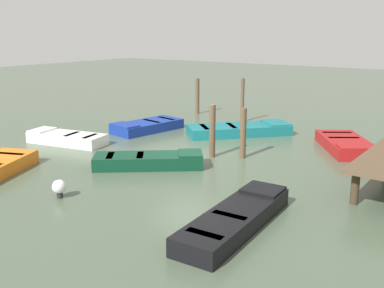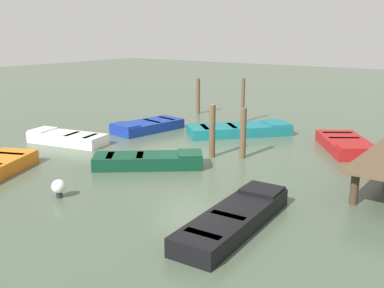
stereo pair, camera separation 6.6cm
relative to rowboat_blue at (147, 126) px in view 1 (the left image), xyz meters
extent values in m
plane|color=#475642|center=(1.85, 3.63, -0.22)|extent=(80.00, 80.00, 0.00)
cylinder|color=#3C2E20|center=(3.29, 9.50, 0.21)|extent=(0.20, 0.20, 0.85)
cube|color=navy|center=(-0.03, 0.00, -0.02)|extent=(3.21, 1.85, 0.40)
cube|color=silver|center=(-0.03, 0.00, 0.12)|extent=(2.71, 1.48, 0.04)
cube|color=navy|center=(1.13, -0.20, 0.21)|extent=(0.87, 1.30, 0.06)
cube|color=#A4A49F|center=(-0.25, 0.04, 0.16)|extent=(0.38, 1.06, 0.04)
cube|color=#A4A49F|center=(-1.07, 0.19, 0.16)|extent=(0.38, 1.06, 0.04)
cube|color=black|center=(6.27, -0.30, 0.16)|extent=(0.57, 1.01, 0.04)
cube|color=#0C3823|center=(3.88, 3.38, -0.02)|extent=(2.87, 3.27, 0.40)
cube|color=maroon|center=(3.88, 3.38, 0.12)|extent=(2.38, 2.74, 0.04)
cube|color=#0C3823|center=(3.07, 4.41, 0.21)|extent=(1.17, 1.14, 0.06)
cube|color=maroon|center=(4.03, 3.18, 0.16)|extent=(0.75, 0.65, 0.04)
cube|color=maroon|center=(4.60, 2.46, 0.16)|extent=(0.75, 0.65, 0.04)
cube|color=black|center=(6.15, 7.77, -0.02)|extent=(3.77, 1.17, 0.40)
cube|color=gray|center=(6.15, 7.77, 0.12)|extent=(3.20, 0.93, 0.04)
cube|color=black|center=(4.69, 7.70, 0.21)|extent=(0.86, 0.94, 0.06)
cube|color=#776E5D|center=(6.43, 7.78, 0.16)|extent=(0.24, 0.79, 0.04)
cube|color=#776E5D|center=(7.45, 7.83, 0.16)|extent=(0.24, 0.79, 0.04)
cube|color=#14666B|center=(-1.63, 3.54, -0.02)|extent=(3.99, 3.84, 0.40)
cube|color=beige|center=(-1.63, 3.54, 0.12)|extent=(3.33, 3.19, 0.04)
cube|color=#14666B|center=(-2.82, 4.64, 0.21)|extent=(1.52, 1.54, 0.06)
cube|color=#9B9789|center=(-1.40, 3.32, 0.16)|extent=(0.88, 0.93, 0.04)
cube|color=#9B9789|center=(-0.56, 2.55, 0.16)|extent=(0.88, 0.93, 0.04)
cube|color=silver|center=(3.39, -1.05, -0.02)|extent=(1.64, 3.17, 0.40)
cube|color=#334772|center=(3.39, -1.05, 0.12)|extent=(1.32, 2.68, 0.04)
cube|color=silver|center=(3.62, -2.20, 0.21)|extent=(1.07, 0.84, 0.06)
cube|color=navy|center=(3.34, -0.83, 0.16)|extent=(0.85, 0.36, 0.04)
cube|color=navy|center=(3.18, -0.01, 0.16)|extent=(0.85, 0.36, 0.04)
cube|color=maroon|center=(-1.72, 7.83, -0.02)|extent=(3.33, 2.87, 0.40)
cube|color=black|center=(-1.72, 7.83, 0.12)|extent=(2.77, 2.36, 0.04)
cube|color=maroon|center=(-0.73, 8.49, 0.21)|extent=(1.27, 1.43, 0.06)
cube|color=black|center=(-1.91, 7.70, 0.16)|extent=(0.78, 1.02, 0.04)
cube|color=black|center=(-2.61, 7.23, 0.16)|extent=(0.78, 1.02, 0.04)
cylinder|color=brown|center=(-4.58, -0.52, 0.68)|extent=(0.20, 0.20, 1.80)
cylinder|color=brown|center=(1.76, 4.39, 0.67)|extent=(0.20, 0.20, 1.78)
cylinder|color=brown|center=(1.27, 5.29, 0.63)|extent=(0.21, 0.21, 1.69)
cylinder|color=brown|center=(-4.03, 2.37, 0.80)|extent=(0.16, 0.16, 2.02)
cylinder|color=#262626|center=(7.17, 3.23, -0.16)|extent=(0.16, 0.16, 0.12)
sphere|color=white|center=(7.17, 3.23, 0.08)|extent=(0.36, 0.36, 0.36)
camera|label=1|loc=(13.86, 12.02, 3.92)|focal=41.10mm
camera|label=2|loc=(13.83, 12.07, 3.92)|focal=41.10mm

